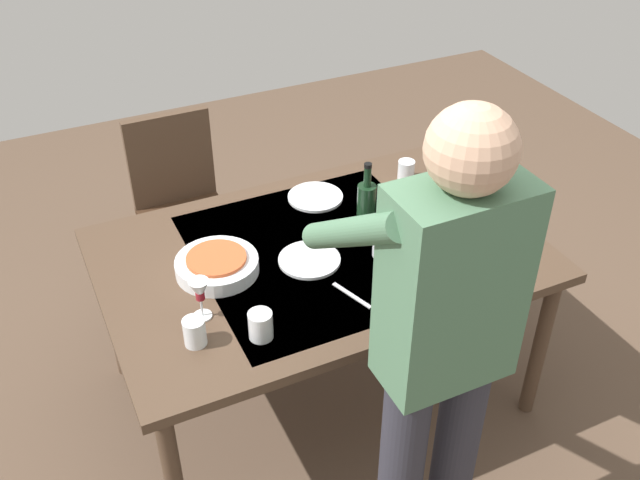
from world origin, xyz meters
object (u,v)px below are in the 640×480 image
at_px(chair_near, 180,198).
at_px(dinner_plate_far, 309,260).
at_px(water_cup_far_left, 406,170).
at_px(water_cup_near_right, 195,332).
at_px(dining_table, 320,264).
at_px(person_server, 440,344).
at_px(serving_bowl_pasta, 217,264).
at_px(dinner_plate_near, 315,197).
at_px(water_cup_near_left, 383,243).
at_px(wine_bottle, 366,206).
at_px(water_cup_far_right, 261,325).
at_px(wine_glass_left, 200,292).

bearing_deg(chair_near, dinner_plate_far, 103.70).
bearing_deg(water_cup_far_left, water_cup_near_right, 27.79).
relative_size(water_cup_far_left, dinner_plate_far, 0.38).
xyz_separation_m(dining_table, water_cup_far_left, (-0.56, -0.32, 0.11)).
height_order(person_server, serving_bowl_pasta, person_server).
relative_size(water_cup_near_right, dinner_plate_near, 0.41).
bearing_deg(person_server, water_cup_far_left, -117.01).
xyz_separation_m(chair_near, serving_bowl_pasta, (0.09, 0.88, 0.25)).
relative_size(water_cup_near_left, dinner_plate_near, 0.46).
relative_size(water_cup_far_left, dinner_plate_near, 0.38).
xyz_separation_m(water_cup_far_left, dinner_plate_near, (0.42, -0.03, -0.04)).
bearing_deg(water_cup_near_right, wine_bottle, -157.37).
relative_size(person_server, water_cup_near_right, 17.72).
height_order(chair_near, dinner_plate_near, chair_near).
relative_size(person_server, dinner_plate_near, 7.34).
xyz_separation_m(dining_table, water_cup_far_right, (0.37, 0.34, 0.11)).
bearing_deg(chair_near, dining_table, 107.86).
bearing_deg(wine_glass_left, dinner_plate_far, -164.42).
distance_m(dining_table, wine_glass_left, 0.56).
distance_m(person_server, serving_bowl_pasta, 0.94).
bearing_deg(person_server, water_cup_near_right, -42.86).
relative_size(person_server, water_cup_near_left, 16.06).
xyz_separation_m(dining_table, water_cup_near_left, (-0.20, 0.12, 0.12)).
height_order(chair_near, water_cup_far_right, chair_near).
distance_m(chair_near, water_cup_near_right, 1.26).
bearing_deg(water_cup_near_left, dining_table, -31.43).
bearing_deg(dining_table, water_cup_far_left, -150.52).
bearing_deg(dinner_plate_near, dining_table, 67.78).
bearing_deg(dining_table, dinner_plate_far, 33.09).
distance_m(dining_table, water_cup_far_left, 0.65).
xyz_separation_m(serving_bowl_pasta, dinner_plate_near, (-0.53, -0.30, -0.03)).
bearing_deg(serving_bowl_pasta, chair_near, -96.01).
relative_size(wine_bottle, water_cup_near_left, 2.81).
distance_m(wine_bottle, water_cup_far_left, 0.44).
xyz_separation_m(person_server, wine_bottle, (-0.23, -0.85, -0.11)).
bearing_deg(chair_near, wine_bottle, 120.65).
relative_size(chair_near, dinner_plate_near, 3.96).
distance_m(wine_bottle, water_cup_near_left, 0.18).
bearing_deg(water_cup_far_right, person_server, 128.16).
height_order(chair_near, wine_glass_left, chair_near).
xyz_separation_m(wine_glass_left, water_cup_near_left, (-0.71, -0.04, -0.05)).
bearing_deg(serving_bowl_pasta, person_server, 114.28).
xyz_separation_m(wine_glass_left, serving_bowl_pasta, (-0.12, -0.21, -0.07)).
distance_m(chair_near, water_cup_far_right, 1.29).
xyz_separation_m(serving_bowl_pasta, dinner_plate_far, (-0.33, 0.08, -0.03)).
distance_m(serving_bowl_pasta, dinner_plate_near, 0.61).
relative_size(water_cup_near_left, water_cup_far_right, 1.08).
bearing_deg(serving_bowl_pasta, water_cup_near_left, 164.36).
bearing_deg(dinner_plate_far, dining_table, -146.91).
height_order(person_server, water_cup_far_left, person_server).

